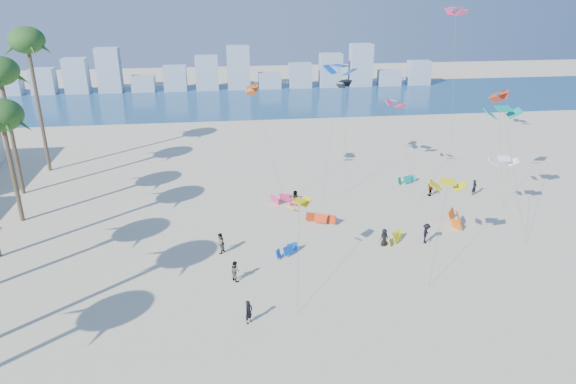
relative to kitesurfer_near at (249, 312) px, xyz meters
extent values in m
plane|color=beige|center=(1.05, -4.51, -0.84)|extent=(220.00, 220.00, 0.00)
plane|color=navy|center=(1.05, 67.49, -0.84)|extent=(220.00, 220.00, 0.00)
imported|color=black|center=(0.00, 0.00, 0.00)|extent=(0.72, 0.72, 1.69)
imported|color=gray|center=(-0.73, 5.42, -0.03)|extent=(0.95, 1.00, 1.62)
imported|color=black|center=(12.02, 9.41, -0.07)|extent=(0.86, 0.69, 1.54)
imported|color=gray|center=(19.97, 19.50, 0.05)|extent=(0.59, 1.10, 1.78)
imported|color=black|center=(15.74, 9.45, 0.05)|extent=(1.19, 1.33, 1.79)
imported|color=gray|center=(5.70, 18.82, -0.06)|extent=(1.52, 0.83, 1.57)
imported|color=black|center=(24.61, 19.13, -0.02)|extent=(0.72, 0.65, 1.65)
imported|color=gray|center=(-1.80, 9.83, 0.05)|extent=(1.02, 1.09, 1.79)
cylinder|color=#595959|center=(3.77, 3.24, 2.18)|extent=(0.88, 5.30, 6.07)
cylinder|color=#595959|center=(17.34, 20.20, 3.80)|extent=(1.28, 5.48, 9.29)
cylinder|color=#595959|center=(23.63, 10.58, 4.50)|extent=(1.26, 4.88, 10.70)
cylinder|color=#595959|center=(3.31, 20.76, 4.81)|extent=(3.01, 3.19, 11.31)
cylinder|color=#595959|center=(11.85, 24.19, 4.50)|extent=(0.68, 5.98, 10.69)
cylinder|color=#595959|center=(24.65, 11.60, 2.16)|extent=(1.33, 3.40, 6.02)
cylinder|color=#595959|center=(9.52, 20.76, 5.65)|extent=(2.42, 4.84, 13.00)
cylinder|color=#595959|center=(25.79, 17.22, 4.58)|extent=(0.75, 2.83, 10.86)
cylinder|color=#595959|center=(14.61, 4.58, 2.56)|extent=(2.25, 3.69, 6.82)
cylinder|color=#595959|center=(25.22, 28.29, 8.16)|extent=(0.61, 2.16, 18.00)
cylinder|color=brown|center=(-20.21, 18.49, 4.21)|extent=(0.40, 0.40, 10.11)
ellipsoid|color=#27511C|center=(-20.21, 18.49, 9.26)|extent=(3.80, 3.80, 2.85)
cylinder|color=brown|center=(-22.34, 25.49, 5.54)|extent=(0.40, 0.40, 12.77)
cylinder|color=brown|center=(-21.57, 32.49, 6.59)|extent=(0.40, 0.40, 14.87)
ellipsoid|color=#27511C|center=(-21.57, 32.49, 14.03)|extent=(3.80, 3.80, 2.85)
cube|color=#9EADBF|center=(-40.95, 77.49, 0.66)|extent=(4.40, 3.00, 3.00)
cube|color=#9EADBF|center=(-34.75, 77.49, 1.56)|extent=(4.40, 3.00, 4.80)
cube|color=#9EADBF|center=(-28.55, 77.49, 2.46)|extent=(4.40, 3.00, 6.60)
cube|color=#9EADBF|center=(-22.35, 77.49, 3.36)|extent=(4.40, 3.00, 8.40)
cube|color=#9EADBF|center=(-16.15, 77.49, 0.66)|extent=(4.40, 3.00, 3.00)
cube|color=#9EADBF|center=(-9.95, 77.49, 1.56)|extent=(4.40, 3.00, 4.80)
cube|color=#9EADBF|center=(-3.75, 77.49, 2.46)|extent=(4.40, 3.00, 6.60)
cube|color=#9EADBF|center=(2.45, 77.49, 3.36)|extent=(4.40, 3.00, 8.40)
cube|color=#9EADBF|center=(8.65, 77.49, 0.66)|extent=(4.40, 3.00, 3.00)
cube|color=#9EADBF|center=(14.85, 77.49, 1.56)|extent=(4.40, 3.00, 4.80)
cube|color=#9EADBF|center=(21.05, 77.49, 2.46)|extent=(4.40, 3.00, 6.60)
cube|color=#9EADBF|center=(27.25, 77.49, 3.36)|extent=(4.40, 3.00, 8.40)
cube|color=#9EADBF|center=(33.45, 77.49, 0.66)|extent=(4.40, 3.00, 3.00)
cube|color=#9EADBF|center=(39.65, 77.49, 1.56)|extent=(4.40, 3.00, 4.80)
camera|label=1|loc=(-1.11, -29.52, 20.70)|focal=33.23mm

